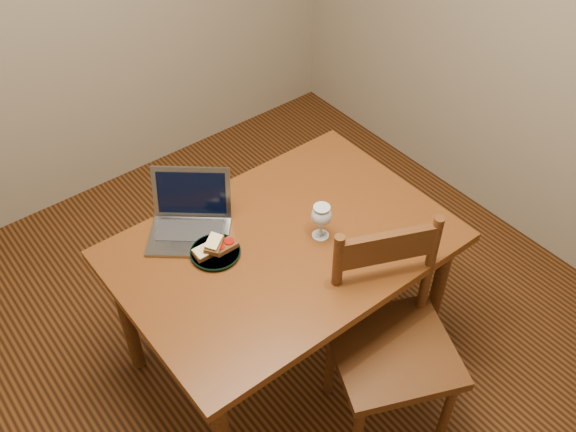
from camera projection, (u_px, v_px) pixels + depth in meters
floor at (268, 350)px, 3.05m from camera, size 3.20×3.20×0.02m
table at (284, 257)px, 2.59m from camera, size 1.30×0.90×0.74m
chair at (392, 337)px, 2.45m from camera, size 0.60×0.59×0.49m
plate at (216, 253)px, 2.48m from camera, size 0.20×0.20×0.02m
sandwich_cheese at (206, 251)px, 2.45m from camera, size 0.10×0.06×0.03m
sandwich_tomato at (225, 245)px, 2.47m from camera, size 0.10×0.06×0.03m
sandwich_top at (214, 244)px, 2.45m from camera, size 0.11×0.11×0.03m
milk_glass at (321, 222)px, 2.50m from camera, size 0.08×0.08×0.16m
laptop at (190, 216)px, 2.55m from camera, size 0.42×0.42×0.23m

